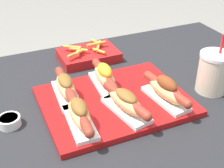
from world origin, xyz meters
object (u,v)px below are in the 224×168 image
serving_tray (115,101)px  drink_cup (213,72)px  hot_dog_3 (66,87)px  fries_basket (88,55)px  sauce_bowl (9,121)px  hot_dog_1 (126,102)px  hot_dog_0 (79,114)px  hot_dog_2 (166,90)px  hot_dog_4 (105,77)px

serving_tray → drink_cup: drink_cup is taller
hot_dog_3 → fries_basket: size_ratio=0.96×
drink_cup → fries_basket: size_ratio=0.88×
hot_dog_3 → sauce_bowl: 0.19m
hot_dog_1 → serving_tray: bearing=90.6°
hot_dog_0 → drink_cup: 0.45m
hot_dog_1 → fries_basket: size_ratio=0.95×
hot_dog_2 → hot_dog_4: size_ratio=1.00×
serving_tray → hot_dog_2: size_ratio=2.06×
sauce_bowl → hot_dog_0: bearing=-28.7°
hot_dog_2 → sauce_bowl: size_ratio=3.38×
hot_dog_0 → fries_basket: bearing=66.8°
hot_dog_1 → sauce_bowl: (-0.31, 0.09, -0.04)m
hot_dog_2 → hot_dog_4: hot_dog_2 is taller
hot_dog_3 → drink_cup: bearing=-15.9°
sauce_bowl → drink_cup: (0.62, -0.08, 0.05)m
hot_dog_0 → drink_cup: drink_cup is taller
drink_cup → hot_dog_1: bearing=-176.8°
serving_tray → hot_dog_3: bearing=151.6°
hot_dog_1 → drink_cup: drink_cup is taller
drink_cup → sauce_bowl: bearing=172.9°
hot_dog_2 → drink_cup: size_ratio=1.09×
hot_dog_1 → hot_dog_2: hot_dog_2 is taller
hot_dog_1 → hot_dog_3: (-0.13, 0.14, 0.00)m
hot_dog_1 → drink_cup: 0.31m
hot_dog_2 → fries_basket: (-0.10, 0.38, -0.03)m
hot_dog_0 → hot_dog_4: (0.13, 0.15, 0.00)m
serving_tray → hot_dog_4: (0.00, 0.08, 0.04)m
hot_dog_2 → drink_cup: drink_cup is taller
serving_tray → hot_dog_1: hot_dog_1 is taller
hot_dog_1 → hot_dog_4: hot_dog_4 is taller
hot_dog_0 → sauce_bowl: size_ratio=3.39×
hot_dog_1 → sauce_bowl: hot_dog_1 is taller
serving_tray → hot_dog_0: 0.16m
hot_dog_1 → drink_cup: (0.31, 0.02, 0.01)m
hot_dog_3 → sauce_bowl: bearing=-164.7°
serving_tray → sauce_bowl: sauce_bowl is taller
hot_dog_1 → hot_dog_2: bearing=1.8°
hot_dog_4 → drink_cup: drink_cup is taller
serving_tray → fries_basket: bearing=84.6°
hot_dog_2 → sauce_bowl: (-0.44, 0.09, -0.04)m
serving_tray → fries_basket: 0.31m
hot_dog_2 → sauce_bowl: bearing=168.3°
hot_dog_4 → serving_tray: bearing=-90.2°
hot_dog_1 → drink_cup: size_ratio=1.08×
serving_tray → hot_dog_2: hot_dog_2 is taller
hot_dog_0 → hot_dog_3: (0.01, 0.14, -0.00)m
drink_cup → hot_dog_3: bearing=164.1°
hot_dog_3 → hot_dog_2: bearing=-27.9°
serving_tray → hot_dog_1: bearing=-89.4°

